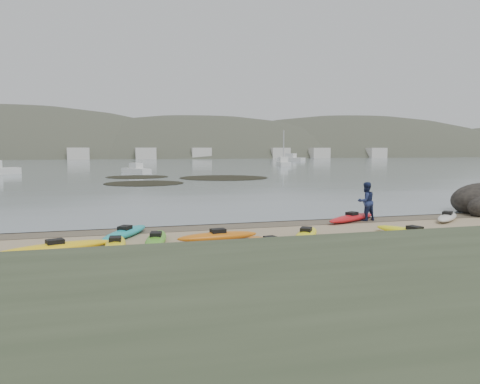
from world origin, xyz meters
name	(u,v)px	position (x,y,z in m)	size (l,w,h in m)	color
ground	(240,224)	(0.00, 0.00, 0.00)	(600.00, 600.00, 0.00)	tan
wet_sand	(242,225)	(0.00, -0.30, 0.00)	(60.00, 60.00, 0.00)	brown
water	(117,154)	(0.00, 300.00, 0.01)	(1200.00, 1200.00, 0.00)	slate
kayaks	(234,236)	(-1.32, -3.79, 0.17)	(22.11, 7.83, 0.34)	#FFF515
person_east	(366,201)	(6.18, -0.80, 0.95)	(0.92, 0.72, 1.90)	navy
kelp_mats	(182,179)	(2.41, 33.13, 0.03)	(19.35, 19.12, 0.04)	black
moored_boats	(141,163)	(0.96, 81.63, 0.55)	(95.70, 64.33, 1.21)	silver
far_hills	(208,191)	(39.38, 193.97, -15.93)	(550.00, 135.00, 80.00)	#384235
far_town	(143,153)	(6.00, 145.00, 2.00)	(199.00, 5.00, 4.00)	beige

